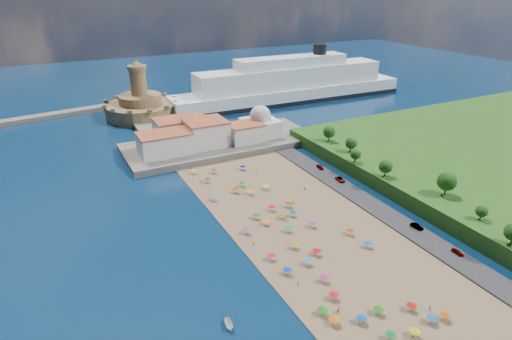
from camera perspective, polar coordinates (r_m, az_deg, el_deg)
ground at (r=141.22m, az=3.22°, el=-6.96°), size 700.00×700.00×0.00m
terrace at (r=203.87m, az=-4.68°, el=3.54°), size 90.00×36.00×3.00m
jetty at (r=229.16m, az=-13.22°, el=5.24°), size 18.00×70.00×2.40m
waterfront_buildings at (r=198.01m, az=-8.30°, el=4.70°), size 57.00×29.00×11.00m
domed_building at (r=207.70m, az=0.58°, el=6.20°), size 16.00×16.00×15.00m
fortress at (r=255.68m, az=-15.09°, el=8.28°), size 40.00×40.00×32.40m
cruise_ship at (r=281.94m, az=4.63°, el=11.21°), size 159.84×27.56×34.83m
beach_parasols at (r=128.98m, az=5.70°, el=-9.24°), size 32.37×118.21×2.20m
beachgoers at (r=141.37m, az=2.24°, el=-6.38°), size 37.72×91.89×1.87m
parked_cars at (r=160.91m, az=14.08°, el=-3.03°), size 3.02×72.23×1.43m
hillside_trees at (r=161.15m, az=19.72°, el=-0.29°), size 14.02×107.05×8.22m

